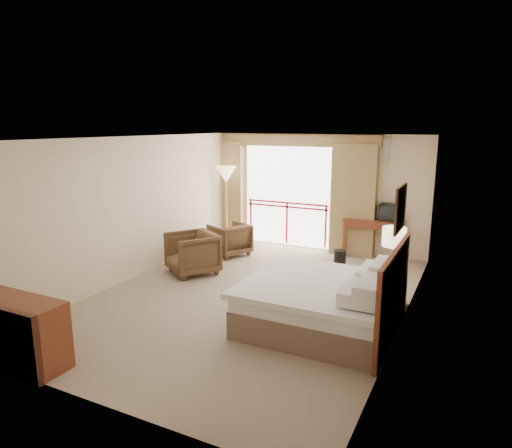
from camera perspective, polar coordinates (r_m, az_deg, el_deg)
The scene contains 29 objects.
floor at distance 8.00m, azimuth -0.53°, elevation -9.01°, with size 7.00×7.00×0.00m, color #88755C.
ceiling at distance 7.45m, azimuth -0.57°, elevation 10.72°, with size 7.00×7.00×0.00m, color white.
wall_back at distance 10.80m, azimuth 7.95°, elevation 3.93°, with size 5.00×5.00×0.00m, color beige.
wall_front at distance 4.87m, azimuth -19.78°, elevation -7.15°, with size 5.00×5.00×0.00m, color beige.
wall_left at distance 9.00m, azimuth -14.88°, elevation 1.95°, with size 7.00×7.00×0.00m, color beige.
wall_right at distance 6.87m, azimuth 18.37°, elevation -1.44°, with size 7.00×7.00×0.00m, color beige.
balcony_door at distance 11.08m, azimuth 3.96°, elevation 3.45°, with size 2.40×2.40×0.00m, color white.
balcony_railing at distance 11.12m, azimuth 3.89°, elevation 1.46°, with size 2.09×0.03×1.02m.
curtain_left at distance 11.68m, azimuth -3.79°, elevation 4.16°, with size 1.00×0.26×2.50m, color olive.
curtain_right at distance 10.43m, azimuth 12.09°, elevation 2.92°, with size 1.00×0.26×2.50m, color olive.
valance at distance 10.86m, azimuth 3.86°, elevation 10.43°, with size 4.40×0.22×0.28m, color olive.
hvac_vent at distance 10.33m, azimuth 14.99°, elevation 8.83°, with size 0.50×0.04×0.50m, color silver.
bed at distance 6.81m, azimuth 8.55°, elevation -9.66°, with size 2.13×2.06×0.97m.
headboard at distance 6.51m, azimuth 16.80°, elevation -8.56°, with size 0.06×2.10×1.30m, color #5B2719.
framed_art at distance 6.19m, azimuth 17.59°, elevation 1.88°, with size 0.04×0.72×0.60m.
nightstand at distance 7.76m, azimuth 16.42°, elevation -7.68°, with size 0.45×0.54×0.65m, color #5B2719.
table_lamp at distance 7.57m, azimuth 16.87°, elevation -1.63°, with size 0.37×0.37×0.65m.
phone at distance 7.51m, azimuth 16.00°, elevation -5.38°, with size 0.19×0.15×0.08m, color black.
desk at distance 10.52m, azimuth 14.71°, elevation -0.36°, with size 1.31×0.63×0.86m.
tv at distance 10.33m, azimuth 16.38°, elevation 1.44°, with size 0.41×0.33×0.38m.
coffee_maker at distance 10.48m, azimuth 12.88°, elevation 1.52°, with size 0.13×0.13×0.29m, color black.
cup at distance 10.41m, azimuth 13.59°, elevation 0.92°, with size 0.08×0.08×0.11m, color white.
wastebasket at distance 9.82m, azimuth 10.44°, elevation -4.14°, with size 0.25×0.25×0.32m, color black.
armchair_far at distance 10.46m, azimuth -3.29°, elevation -3.83°, with size 0.77×0.79×0.72m, color #442F1D.
armchair_near at distance 9.26m, azimuth -7.90°, elevation -6.09°, with size 0.88×0.91×0.82m, color #442F1D.
side_table at distance 9.73m, azimuth -6.39°, elevation -2.80°, with size 0.51×0.51×0.56m.
book at distance 9.68m, azimuth -6.42°, elevation -1.77°, with size 0.15×0.21×0.02m, color white.
floor_lamp at distance 11.17m, azimuth -3.76°, elevation 5.84°, with size 0.49×0.49×1.92m.
dresser at distance 6.42m, azimuth -27.66°, elevation -11.96°, with size 1.28×0.54×0.85m.
Camera 1 is at (3.39, -6.63, 2.92)m, focal length 32.00 mm.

